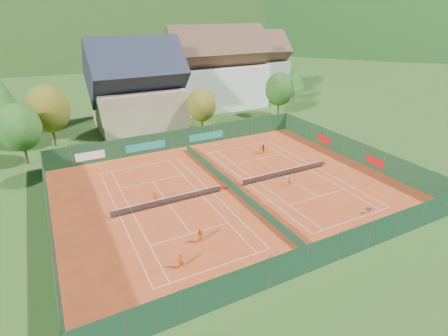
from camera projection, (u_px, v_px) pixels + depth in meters
ground at (232, 189)px, 42.64m from camera, size 600.00×600.00×0.00m
clay_pad at (232, 189)px, 42.63m from camera, size 40.00×32.00×0.01m
court_markings_left at (169, 204)px, 39.27m from camera, size 11.03×23.83×0.00m
court_markings_right at (285, 176)px, 45.98m from camera, size 11.03×23.83×0.00m
tennis_net_left at (170, 200)px, 39.13m from camera, size 13.30×0.10×1.02m
tennis_net_right at (286, 172)px, 45.84m from camera, size 13.30×0.10×1.02m
court_divider at (232, 185)px, 42.42m from camera, size 0.03×28.80×1.00m
fence_north at (180, 139)px, 54.73m from camera, size 40.00×0.10×3.00m
fence_south at (323, 253)px, 29.10m from camera, size 40.00×0.04×3.00m
fence_west at (50, 220)px, 33.61m from camera, size 0.04×32.00×3.00m
fence_east at (353, 150)px, 50.45m from camera, size 0.09×32.00×3.00m
chalet at (138, 91)px, 62.83m from camera, size 16.20×12.00×16.00m
hotel_block_a at (217, 73)px, 75.33m from camera, size 21.60×11.00×17.25m
hotel_block_b at (253, 67)px, 87.98m from camera, size 17.28×10.00×15.50m
tree_west_front at (19, 127)px, 47.29m from camera, size 5.72×5.72×8.69m
tree_west_mid at (48, 109)px, 53.53m from camera, size 6.44×6.44×9.78m
tree_west_back at (4, 98)px, 57.19m from camera, size 5.60×5.60×10.00m
tree_center at (202, 105)px, 60.94m from camera, size 5.01×5.01×7.60m
tree_east_front at (280, 89)px, 69.83m from camera, size 5.72×5.72×8.69m
tree_east_mid at (295, 76)px, 80.21m from camera, size 5.04×5.04×9.00m
tree_east_back at (247, 70)px, 83.02m from camera, size 7.15×7.15×10.86m
mountain_backdrop at (115, 97)px, 259.48m from camera, size 820.00×530.00×242.00m
ball_hopper at (368, 209)px, 37.24m from camera, size 0.34×0.34×0.80m
loose_ball_0 at (177, 236)px, 33.77m from camera, size 0.07×0.07×0.07m
loose_ball_1 at (324, 216)px, 37.05m from camera, size 0.07×0.07×0.07m
loose_ball_2 at (217, 169)px, 47.78m from camera, size 0.07×0.07×0.07m
loose_ball_3 at (183, 167)px, 48.54m from camera, size 0.07×0.07×0.07m
loose_ball_4 at (297, 173)px, 46.57m from camera, size 0.07×0.07×0.07m
player_left_near at (181, 261)px, 29.30m from camera, size 0.58×0.42×1.47m
player_left_mid at (201, 236)px, 32.48m from camera, size 0.93×0.86×1.55m
player_left_far at (155, 198)px, 39.07m from camera, size 1.05×0.66×1.57m
player_right_near at (289, 181)px, 43.18m from camera, size 0.64×0.75×1.21m
player_right_far_a at (261, 149)px, 52.70m from camera, size 0.90×0.76×1.56m
player_right_far_b at (263, 148)px, 53.53m from camera, size 1.16×0.69×1.19m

